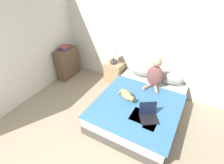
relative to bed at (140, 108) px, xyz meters
name	(u,v)px	position (x,y,z in m)	size (l,w,h in m)	color
wall_back	(145,41)	(-0.40, 1.11, 1.06)	(5.41, 0.05, 2.55)	beige
wall_side	(22,47)	(-2.62, -0.55, 1.06)	(0.05, 4.26, 2.55)	beige
bed	(140,108)	(0.00, 0.00, 0.00)	(1.65, 2.06, 0.44)	#4C4742
pillow_near	(141,70)	(-0.36, 0.88, 0.37)	(0.61, 0.26, 0.29)	gray
pillow_far	(170,78)	(0.36, 0.88, 0.37)	(0.61, 0.26, 0.29)	gray
person_sitting	(155,75)	(0.08, 0.60, 0.54)	(0.38, 0.36, 0.72)	brown
cat_tabby	(127,95)	(-0.27, -0.10, 0.31)	(0.44, 0.37, 0.18)	tan
laptop_open	(149,115)	(0.31, -0.40, 0.28)	(0.44, 0.44, 0.27)	black
nightstand	(114,73)	(-1.08, 0.84, 0.09)	(0.45, 0.40, 0.61)	tan
table_lamp	(114,53)	(-1.10, 0.82, 0.70)	(0.25, 0.25, 0.46)	#38383D
bookshelf	(67,63)	(-2.43, 0.49, 0.21)	(0.28, 0.66, 0.85)	brown
book_stack_top	(64,48)	(-2.43, 0.49, 0.68)	(0.21, 0.25, 0.09)	#334C8E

